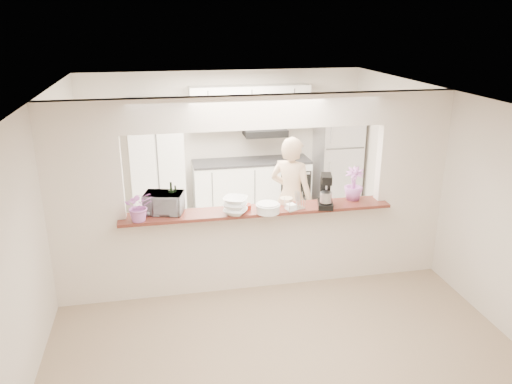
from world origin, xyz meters
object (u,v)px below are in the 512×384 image
object	(u,v)px
refrigerator	(337,161)
toaster_oven	(164,203)
person	(291,198)
stand_mixer	(326,192)

from	to	relation	value
refrigerator	toaster_oven	size ratio (longest dim) A/B	3.68
refrigerator	person	world-z (taller)	person
toaster_oven	stand_mixer	bearing A→B (deg)	9.20
refrigerator	stand_mixer	size ratio (longest dim) A/B	3.95
stand_mixer	toaster_oven	bearing A→B (deg)	174.69
toaster_oven	person	bearing A→B (deg)	36.97
refrigerator	stand_mixer	bearing A→B (deg)	-113.24
person	refrigerator	bearing A→B (deg)	-86.75
refrigerator	person	distance (m)	2.31
refrigerator	toaster_oven	bearing A→B (deg)	-140.89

